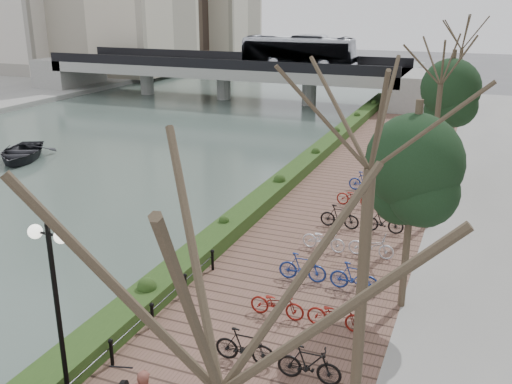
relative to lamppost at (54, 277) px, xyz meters
The scene contains 9 objects.
river_water 29.05m from the lamppost, 124.66° to the left, with size 30.00×130.00×0.02m, color #465753.
promenade 16.79m from the lamppost, 80.79° to the left, with size 8.00×75.00×0.50m, color brown.
hedge 18.95m from the lamppost, 92.37° to the left, with size 1.10×56.00×0.60m, color #1D3914.
chain_fence 3.10m from the lamppost, 87.89° to the left, with size 0.10×14.10×0.70m.
lamppost is the anchor object (origin of this frame).
bicycle_parking 10.65m from the lamppost, 66.26° to the left, with size 2.40×19.89×1.00m.
street_trees 13.16m from the lamppost, 59.77° to the left, with size 3.20×37.12×6.80m.
bridge 46.11m from the lamppost, 108.66° to the left, with size 36.00×10.77×6.50m.
boat 25.84m from the lamppost, 135.78° to the left, with size 3.52×4.93×1.02m, color #222328.
Camera 1 is at (9.69, -7.43, 9.65)m, focal length 40.00 mm.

